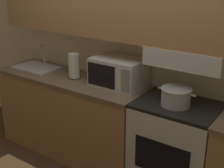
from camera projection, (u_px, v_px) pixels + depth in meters
ground_plane at (135, 158)px, 3.57m from camera, size 16.00×16.00×0.00m
wall_back at (137, 29)px, 2.99m from camera, size 5.57×0.38×2.55m
lower_counter_main at (71, 115)px, 3.56m from camera, size 1.81×0.58×0.93m
stove_range at (174, 150)px, 2.88m from camera, size 0.72×0.56×0.93m
cooking_pot at (176, 96)px, 2.66m from camera, size 0.34×0.27×0.16m
microwave at (119, 72)px, 3.09m from camera, size 0.51×0.37×0.29m
sink_basin at (37, 67)px, 3.67m from camera, size 0.52×0.36×0.27m
paper_towel_roll at (74, 66)px, 3.32m from camera, size 0.14×0.14×0.27m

